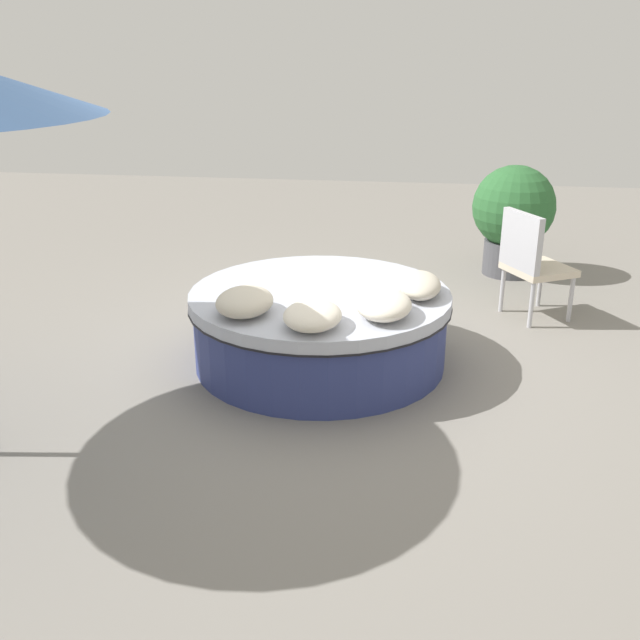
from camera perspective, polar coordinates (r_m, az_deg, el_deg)
ground_plane at (r=5.65m, az=-0.00°, el=-3.29°), size 16.00×16.00×0.00m
round_bed at (r=5.54m, az=-0.00°, el=-0.49°), size 2.00×2.00×0.58m
throw_pillow_0 at (r=4.99m, az=-6.00°, el=1.47°), size 0.51×0.39×0.18m
throw_pillow_1 at (r=4.73m, az=-0.59°, el=0.37°), size 0.49×0.39×0.16m
throw_pillow_2 at (r=4.94m, az=5.10°, el=1.24°), size 0.54×0.38×0.17m
throw_pillow_3 at (r=5.39m, az=7.93°, el=2.77°), size 0.55×0.31×0.16m
patio_chair at (r=6.64m, az=16.40°, el=4.71°), size 0.70×0.69×0.98m
planter at (r=7.93m, az=15.09°, el=8.13°), size 0.86×0.86×1.17m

